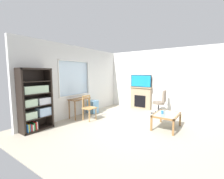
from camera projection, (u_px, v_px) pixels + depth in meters
ground at (132, 126)px, 4.80m from camera, size 5.93×5.93×0.02m
wall_back_with_window at (79, 82)px, 6.08m from camera, size 4.93×0.15×2.75m
wall_right at (158, 80)px, 6.71m from camera, size 0.12×5.13×2.75m
bookshelf at (35, 102)px, 4.41m from camera, size 0.90×0.38×1.85m
desk_under_window at (79, 102)px, 5.71m from camera, size 0.84×0.42×0.74m
wooden_chair at (89, 107)px, 5.41m from camera, size 0.44×0.42×0.90m
plastic_drawer_unit at (93, 107)px, 6.42m from camera, size 0.35×0.40×0.53m
fireplace at (141, 98)px, 7.11m from camera, size 0.26×1.10×1.05m
tv at (141, 81)px, 7.01m from camera, size 0.06×1.01×0.57m
office_chair at (161, 101)px, 6.13m from camera, size 0.57×0.58×1.00m
coffee_table at (167, 116)px, 4.60m from camera, size 1.00×0.67×0.46m
sippy_cup at (162, 112)px, 4.61m from camera, size 0.07×0.07×0.09m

